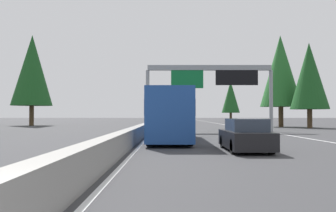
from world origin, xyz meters
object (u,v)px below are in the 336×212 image
at_px(sedan_far_right, 245,136).
at_px(bus_far_center, 169,114).
at_px(sign_gantry_overhead, 211,79).
at_px(sedan_near_center, 188,120).
at_px(conifer_right_near, 309,76).
at_px(conifer_right_far, 231,97).
at_px(pickup_distant_a, 184,119).
at_px(minivan_mid_left, 169,118).
at_px(conifer_right_mid, 281,71).
at_px(conifer_left_near, 32,70).
at_px(box_truck_mid_center, 180,115).

height_order(sedan_far_right, bus_far_center, bus_far_center).
xyz_separation_m(sign_gantry_overhead, sedan_near_center, (31.15, 0.59, -4.59)).
relative_size(conifer_right_near, conifer_right_far, 1.06).
bearing_deg(pickup_distant_a, minivan_mid_left, 6.38).
bearing_deg(bus_far_center, sedan_far_right, -153.13).
distance_m(sedan_near_center, conifer_right_mid, 21.78).
height_order(bus_far_center, pickup_distant_a, bus_far_center).
bearing_deg(sign_gantry_overhead, conifer_right_near, -54.29).
bearing_deg(sedan_far_right, conifer_right_near, -26.72).
height_order(bus_far_center, conifer_left_near, conifer_left_near).
height_order(sedan_far_right, conifer_right_mid, conifer_right_mid).
bearing_deg(conifer_right_mid, box_truck_mid_center, 10.30).
bearing_deg(sedan_near_center, conifer_right_far, -27.93).
distance_m(sign_gantry_overhead, pickup_distant_a, 40.39).
bearing_deg(minivan_mid_left, sedan_far_right, -177.88).
xyz_separation_m(bus_far_center, conifer_right_far, (66.19, -15.74, 4.58)).
height_order(sign_gantry_overhead, pickup_distant_a, sign_gantry_overhead).
bearing_deg(conifer_right_near, sedan_near_center, 34.07).
height_order(conifer_right_mid, conifer_right_far, conifer_right_mid).
height_order(sign_gantry_overhead, bus_far_center, sign_gantry_overhead).
distance_m(conifer_right_near, conifer_left_near, 41.26).
bearing_deg(pickup_distant_a, sign_gantry_overhead, -178.85).
distance_m(box_truck_mid_center, conifer_right_mid, 67.51).
height_order(sign_gantry_overhead, box_truck_mid_center, sign_gantry_overhead).
relative_size(sedan_far_right, conifer_right_near, 0.40).
bearing_deg(box_truck_mid_center, sedan_near_center, 179.78).
height_order(minivan_mid_left, box_truck_mid_center, box_truck_mid_center).
relative_size(sedan_far_right, minivan_mid_left, 0.88).
xyz_separation_m(pickup_distant_a, conifer_left_near, (-19.34, 25.15, 7.88)).
bearing_deg(sign_gantry_overhead, conifer_right_mid, -38.48).
xyz_separation_m(box_truck_mid_center, conifer_right_far, (-26.74, -11.93, 4.68)).
bearing_deg(sedan_near_center, conifer_right_mid, -143.56).
xyz_separation_m(sign_gantry_overhead, conifer_left_near, (20.81, 25.96, 3.53)).
bearing_deg(sedan_near_center, minivan_mid_left, 5.20).
bearing_deg(minivan_mid_left, sign_gantry_overhead, -176.66).
relative_size(pickup_distant_a, conifer_right_far, 0.54).
bearing_deg(minivan_mid_left, conifer_left_near, 155.40).
relative_size(sign_gantry_overhead, box_truck_mid_center, 1.49).
distance_m(sedan_near_center, pickup_distant_a, 9.00).
bearing_deg(box_truck_mid_center, pickup_distant_a, 179.42).
relative_size(sedan_far_right, bus_far_center, 0.38).
relative_size(sedan_far_right, box_truck_mid_center, 0.52).
bearing_deg(box_truck_mid_center, minivan_mid_left, 163.26).
distance_m(sign_gantry_overhead, conifer_right_mid, 18.86).
xyz_separation_m(minivan_mid_left, conifer_right_mid, (-54.13, -15.63, 6.95)).
distance_m(sign_gantry_overhead, conifer_right_far, 55.24).
bearing_deg(conifer_right_far, sign_gantry_overhead, 167.94).
bearing_deg(pickup_distant_a, box_truck_mid_center, -0.58).
relative_size(sedan_near_center, conifer_right_near, 0.40).
distance_m(minivan_mid_left, conifer_right_mid, 56.77).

